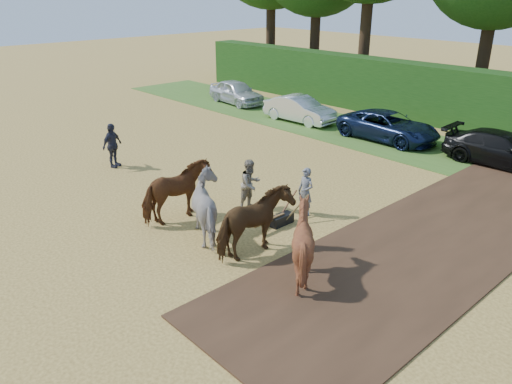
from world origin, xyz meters
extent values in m
plane|color=gold|center=(0.00, 0.00, 0.00)|extent=(120.00, 120.00, 0.00)
cube|color=#472D1C|center=(1.50, 7.00, 0.03)|extent=(4.50, 17.00, 0.05)
cube|color=#38601E|center=(0.00, 14.00, 0.01)|extent=(50.00, 5.00, 0.03)
imported|color=tan|center=(-3.78, 3.90, 0.84)|extent=(0.67, 0.84, 1.67)
imported|color=#272835|center=(-10.53, 2.56, 0.90)|extent=(0.81, 1.14, 1.79)
imported|color=brown|center=(-4.62, 1.62, 0.94)|extent=(1.02, 2.22, 1.87)
imported|color=#BEB5AA|center=(-3.01, 1.76, 0.94)|extent=(1.87, 1.60, 1.87)
imported|color=#513619|center=(-1.41, 1.91, 0.94)|extent=(1.02, 2.22, 1.87)
imported|color=brown|center=(0.19, 2.05, 0.94)|extent=(1.52, 1.71, 1.87)
cube|color=black|center=(-2.22, 3.77, 0.16)|extent=(0.32, 0.80, 0.31)
cube|color=brown|center=(-2.22, 3.24, 0.31)|extent=(0.10, 1.25, 0.09)
cylinder|color=brown|center=(-2.42, 4.26, 0.49)|extent=(0.18, 0.90, 0.66)
cylinder|color=brown|center=(-2.03, 4.26, 0.49)|extent=(0.17, 0.91, 0.66)
imported|color=gray|center=(-2.23, 4.84, 0.78)|extent=(0.57, 0.38, 1.56)
imported|color=silver|center=(-16.15, 13.86, 0.72)|extent=(4.34, 2.08, 1.43)
imported|color=silver|center=(-10.41, 13.43, 0.68)|extent=(4.21, 1.64, 1.37)
imported|color=#131F3E|center=(-5.21, 13.93, 0.68)|extent=(4.87, 2.26, 1.35)
imported|color=black|center=(-0.01, 14.23, 0.68)|extent=(4.77, 2.11, 1.36)
cylinder|color=#382616|center=(-21.00, 21.50, 2.93)|extent=(0.70, 0.70, 5.85)
cylinder|color=#382616|center=(-17.00, 22.00, 2.70)|extent=(0.70, 0.70, 5.40)
cylinder|color=#382616|center=(-12.00, 21.00, 3.26)|extent=(0.70, 0.70, 6.53)
cylinder|color=#382616|center=(-5.00, 22.50, 2.59)|extent=(0.70, 0.70, 5.17)
camera|label=1|loc=(7.40, -6.14, 6.77)|focal=35.00mm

